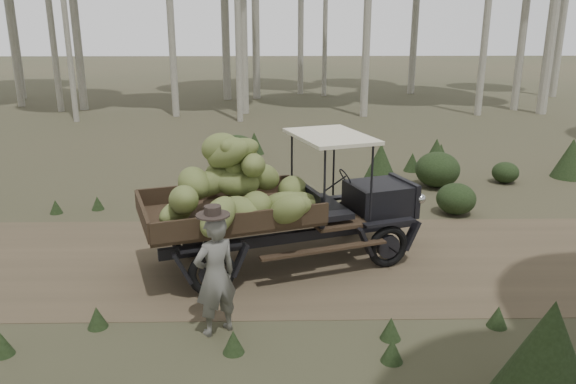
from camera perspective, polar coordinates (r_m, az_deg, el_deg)
ground at (r=9.63m, az=-6.80°, el=-7.01°), size 120.00×120.00×0.00m
dirt_track at (r=9.62m, az=-6.80°, el=-6.99°), size 70.00×4.00×0.01m
banana_truck at (r=8.85m, az=-2.49°, el=0.05°), size 4.85×3.13×2.33m
farmer at (r=7.23m, az=-7.40°, el=-8.31°), size 0.70×0.65×1.73m
undergrowth at (r=7.12m, az=5.62°, el=-11.08°), size 23.47×19.24×1.35m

